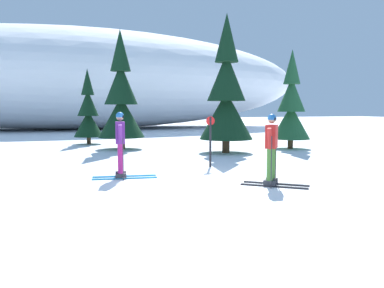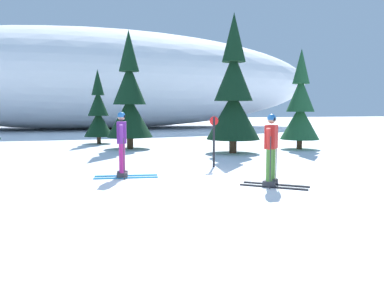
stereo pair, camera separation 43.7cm
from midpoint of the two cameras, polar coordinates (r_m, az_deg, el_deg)
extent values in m
plane|color=white|center=(9.68, -2.04, -5.69)|extent=(120.00, 120.00, 0.00)
cube|color=black|center=(9.61, 10.99, -5.77)|extent=(1.29, 1.07, 0.03)
cube|color=black|center=(9.28, 10.65, -6.16)|extent=(1.29, 1.07, 0.03)
cube|color=#38383D|center=(9.61, 10.40, -5.30)|extent=(0.31, 0.29, 0.12)
cube|color=#38383D|center=(9.29, 10.04, -5.67)|extent=(0.31, 0.29, 0.12)
cylinder|color=#4C8433|center=(9.54, 10.45, -2.73)|extent=(0.15, 0.15, 0.75)
cylinder|color=#4C8433|center=(9.21, 10.09, -3.01)|extent=(0.15, 0.15, 0.75)
cube|color=red|center=(9.31, 10.34, 1.11)|extent=(0.45, 0.48, 0.55)
cylinder|color=red|center=(9.57, 10.61, 0.83)|extent=(0.25, 0.28, 0.58)
cylinder|color=red|center=(9.06, 10.04, 0.58)|extent=(0.25, 0.28, 0.58)
sphere|color=tan|center=(9.29, 10.38, 3.58)|extent=(0.19, 0.19, 0.19)
sphere|color=#2366B2|center=(9.29, 10.38, 3.77)|extent=(0.21, 0.21, 0.21)
cube|color=black|center=(9.27, 10.87, 3.63)|extent=(0.12, 0.14, 0.07)
cylinder|color=#2D2D33|center=(9.70, 10.99, -2.14)|extent=(0.02, 0.02, 1.21)
cylinder|color=#2D2D33|center=(9.79, 10.94, -5.30)|extent=(0.07, 0.07, 0.01)
cylinder|color=#2D2D33|center=(9.01, 10.26, -2.70)|extent=(0.02, 0.02, 1.21)
cylinder|color=#2D2D33|center=(9.10, 10.20, -6.09)|extent=(0.07, 0.07, 0.01)
cube|color=#2893CC|center=(10.67, -11.07, -4.67)|extent=(1.68, 0.32, 0.03)
cube|color=#2893CC|center=(10.33, -11.07, -5.00)|extent=(1.68, 0.32, 0.03)
cube|color=#38383D|center=(10.65, -11.62, -4.28)|extent=(0.30, 0.18, 0.12)
cube|color=#38383D|center=(10.32, -11.64, -4.59)|extent=(0.30, 0.18, 0.12)
cylinder|color=#B7237A|center=(10.59, -11.66, -1.90)|extent=(0.15, 0.15, 0.77)
cylinder|color=#B7237A|center=(10.25, -11.68, -2.14)|extent=(0.15, 0.15, 0.77)
cube|color=#6B2889|center=(10.36, -11.74, 1.66)|extent=(0.30, 0.46, 0.57)
cylinder|color=#6B2889|center=(10.63, -11.72, 1.43)|extent=(0.14, 0.29, 0.58)
cylinder|color=#6B2889|center=(10.09, -11.75, 1.23)|extent=(0.14, 0.29, 0.58)
sphere|color=tan|center=(10.34, -11.79, 3.93)|extent=(0.19, 0.19, 0.19)
sphere|color=#2366B2|center=(10.34, -11.79, 4.09)|extent=(0.21, 0.21, 0.21)
cube|color=black|center=(10.34, -11.34, 3.99)|extent=(0.06, 0.15, 0.07)
cylinder|color=#2D2D33|center=(10.77, -11.33, -1.74)|extent=(0.02, 0.02, 1.08)
cylinder|color=#2D2D33|center=(10.84, -11.29, -4.27)|extent=(0.07, 0.07, 0.01)
cylinder|color=#2D2D33|center=(10.06, -11.35, -2.24)|extent=(0.02, 0.02, 1.08)
cylinder|color=#2D2D33|center=(10.14, -11.30, -4.94)|extent=(0.07, 0.07, 0.01)
cylinder|color=#47301E|center=(20.53, -15.56, 0.71)|extent=(0.21, 0.21, 0.52)
cone|color=black|center=(20.48, -15.62, 2.90)|extent=(1.48, 1.48, 1.32)
cone|color=black|center=(20.47, -15.69, 5.86)|extent=(1.06, 1.06, 1.32)
cone|color=black|center=(20.51, -15.77, 8.82)|extent=(0.65, 0.65, 1.32)
cylinder|color=#47301E|center=(17.73, -11.01, 0.42)|extent=(0.29, 0.29, 0.72)
cone|color=black|center=(17.67, -11.07, 3.96)|extent=(2.05, 2.05, 1.84)
cone|color=black|center=(17.70, -11.16, 8.72)|extent=(1.48, 1.48, 1.84)
cone|color=black|center=(17.85, -11.25, 13.44)|extent=(0.90, 0.90, 1.84)
cylinder|color=#47301E|center=(16.01, 4.24, 0.07)|extent=(0.31, 0.31, 0.76)
cone|color=black|center=(15.95, 4.27, 4.25)|extent=(2.19, 2.19, 1.96)
cone|color=black|center=(16.00, 4.31, 9.86)|extent=(1.57, 1.57, 1.96)
cone|color=black|center=(16.19, 4.35, 15.40)|extent=(0.96, 0.96, 1.96)
cylinder|color=#47301E|center=(18.08, 13.63, 0.28)|extent=(0.24, 0.24, 0.60)
cone|color=#1E512D|center=(18.02, 13.70, 3.19)|extent=(1.72, 1.72, 1.54)
cone|color=#1E512D|center=(18.02, 13.78, 7.11)|extent=(1.24, 1.24, 1.54)
cone|color=#1E512D|center=(18.10, 13.87, 11.01)|extent=(0.76, 0.76, 1.54)
ellipsoid|color=white|center=(35.68, -16.71, 9.08)|extent=(41.61, 16.31, 8.62)
cylinder|color=black|center=(12.09, 1.68, 0.28)|extent=(0.07, 0.07, 1.57)
cylinder|color=red|center=(12.05, 1.69, 3.43)|extent=(0.28, 0.02, 0.28)
camera|label=1|loc=(0.22, -91.29, -0.12)|focal=36.18mm
camera|label=2|loc=(0.22, 88.71, 0.12)|focal=36.18mm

